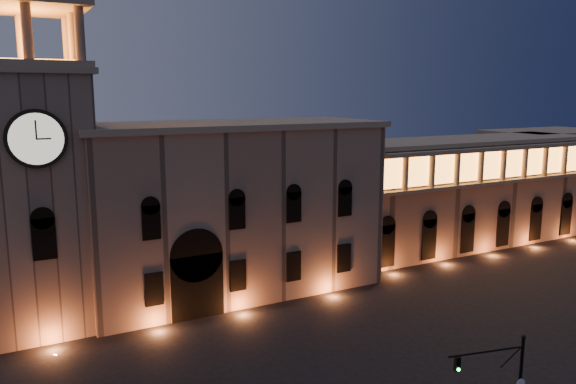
# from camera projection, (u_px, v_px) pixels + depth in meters

# --- Properties ---
(ground) EXTENTS (160.00, 160.00, 0.00)m
(ground) POSITION_uv_depth(u_px,v_px,m) (373.00, 373.00, 41.62)
(ground) COLOR black
(ground) RESTS_ON ground
(government_building) EXTENTS (30.80, 12.80, 17.60)m
(government_building) POSITION_uv_depth(u_px,v_px,m) (231.00, 208.00, 58.15)
(government_building) COLOR #866B57
(government_building) RESTS_ON ground
(clock_tower) EXTENTS (9.80, 9.80, 32.40)m
(clock_tower) POSITION_uv_depth(u_px,v_px,m) (36.00, 187.00, 48.08)
(clock_tower) COLOR #866B57
(clock_tower) RESTS_ON ground
(colonnade_wing) EXTENTS (40.60, 11.50, 14.50)m
(colonnade_wing) POSITION_uv_depth(u_px,v_px,m) (459.00, 192.00, 76.02)
(colonnade_wing) COLOR #816552
(colonnade_wing) RESTS_ON ground
(secondary_building) EXTENTS (20.00, 12.00, 14.00)m
(secondary_building) POSITION_uv_depth(u_px,v_px,m) (547.00, 175.00, 93.48)
(secondary_building) COLOR #816552
(secondary_building) RESTS_ON ground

